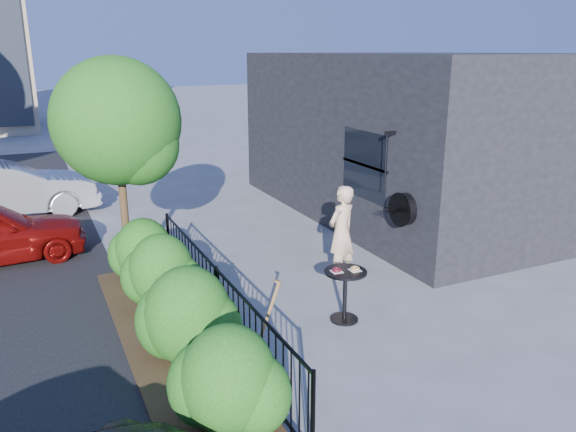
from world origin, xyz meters
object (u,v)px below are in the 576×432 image
patio_tree (122,129)px  car_silver (3,191)px  cafe_table (345,286)px  shovel (263,331)px  woman (341,232)px

patio_tree → car_silver: patio_tree is taller
cafe_table → car_silver: car_silver is taller
patio_tree → shovel: bearing=-75.8°
cafe_table → patio_tree: bearing=130.6°
patio_tree → cafe_table: (2.67, -3.12, -2.19)m
cafe_table → woman: woman is taller
cafe_table → shovel: (-1.69, -0.78, -0.01)m
patio_tree → woman: bearing=-24.1°
woman → car_silver: 8.88m
patio_tree → car_silver: 6.03m
woman → cafe_table: bearing=39.2°
woman → shovel: size_ratio=1.37×
cafe_table → woman: size_ratio=0.51×
shovel → patio_tree: bearing=104.2°
shovel → car_silver: 9.67m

